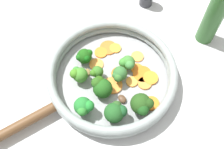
{
  "coord_description": "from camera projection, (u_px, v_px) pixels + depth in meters",
  "views": [
    {
      "loc": [
        0.03,
        0.32,
        0.59
      ],
      "look_at": [
        0.0,
        0.0,
        0.03
      ],
      "focal_mm": 42.0,
      "sensor_mm": 36.0,
      "label": 1
    }
  ],
  "objects": [
    {
      "name": "ground_plane",
      "position": [
        112.0,
        80.0,
        0.67
      ],
      "size": [
        4.0,
        4.0,
        0.0
      ],
      "primitive_type": "plane",
      "color": "#B8BCBF"
    },
    {
      "name": "skillet",
      "position": [
        112.0,
        79.0,
        0.66
      ],
      "size": [
        0.3,
        0.3,
        0.01
      ],
      "primitive_type": "cylinder",
      "color": "#939699",
      "rests_on": "ground_plane"
    },
    {
      "name": "skillet_rim_wall",
      "position": [
        112.0,
        73.0,
        0.64
      ],
      "size": [
        0.32,
        0.32,
        0.04
      ],
      "color": "#8D9998",
      "rests_on": "skillet"
    },
    {
      "name": "skillet_handle",
      "position": [
        15.0,
        128.0,
        0.58
      ],
      "size": [
        0.2,
        0.11,
        0.02
      ],
      "primitive_type": "cylinder",
      "rotation": [
        1.57,
        0.0,
        2.02
      ],
      "color": "brown",
      "rests_on": "skillet"
    },
    {
      "name": "skillet_rivet_left",
      "position": [
        56.0,
        93.0,
        0.63
      ],
      "size": [
        0.01,
        0.01,
        0.01
      ],
      "primitive_type": "sphere",
      "color": "#94939D",
      "rests_on": "skillet"
    },
    {
      "name": "skillet_rivet_right",
      "position": [
        69.0,
        115.0,
        0.6
      ],
      "size": [
        0.01,
        0.01,
        0.01
      ],
      "primitive_type": "sphere",
      "color": "gray",
      "rests_on": "skillet"
    },
    {
      "name": "carrot_slice_0",
      "position": [
        108.0,
        48.0,
        0.7
      ],
      "size": [
        0.06,
        0.06,
        0.0
      ],
      "primitive_type": "cylinder",
      "rotation": [
        0.0,
        0.0,
        2.84
      ],
      "color": "orange",
      "rests_on": "skillet"
    },
    {
      "name": "carrot_slice_1",
      "position": [
        119.0,
        74.0,
        0.66
      ],
      "size": [
        0.05,
        0.05,
        0.0
      ],
      "primitive_type": "cylinder",
      "rotation": [
        0.0,
        0.0,
        6.02
      ],
      "color": "orange",
      "rests_on": "skillet"
    },
    {
      "name": "carrot_slice_2",
      "position": [
        151.0,
        78.0,
        0.65
      ],
      "size": [
        0.05,
        0.05,
        0.01
      ],
      "primitive_type": "cylinder",
      "rotation": [
        0.0,
        0.0,
        3.82
      ],
      "color": "orange",
      "rests_on": "skillet"
    },
    {
      "name": "carrot_slice_3",
      "position": [
        145.0,
        83.0,
        0.64
      ],
      "size": [
        0.03,
        0.03,
        0.01
      ],
      "primitive_type": "cylinder",
      "rotation": [
        0.0,
        0.0,
        1.57
      ],
      "color": "orange",
      "rests_on": "skillet"
    },
    {
      "name": "carrot_slice_4",
      "position": [
        152.0,
        103.0,
        0.62
      ],
      "size": [
        0.05,
        0.05,
        0.01
      ],
      "primitive_type": "cylinder",
      "rotation": [
        0.0,
        0.0,
        5.4
      ],
      "color": "orange",
      "rests_on": "skillet"
    },
    {
      "name": "carrot_slice_5",
      "position": [
        132.0,
        82.0,
        0.65
      ],
      "size": [
        0.04,
        0.04,
        0.0
      ],
      "primitive_type": "cylinder",
      "rotation": [
        0.0,
        0.0,
        5.99
      ],
      "color": "#F3983C",
      "rests_on": "skillet"
    },
    {
      "name": "carrot_slice_6",
      "position": [
        137.0,
        57.0,
        0.69
      ],
      "size": [
        0.04,
        0.04,
        0.0
      ],
      "primitive_type": "cylinder",
      "rotation": [
        0.0,
        0.0,
        1.42
      ],
      "color": "#F79241",
      "rests_on": "skillet"
    },
    {
      "name": "carrot_slice_7",
      "position": [
        137.0,
        69.0,
        0.67
      ],
      "size": [
        0.04,
        0.04,
        0.0
      ],
      "primitive_type": "cylinder",
      "rotation": [
        0.0,
        0.0,
        5.78
      ],
      "color": "orange",
      "rests_on": "skillet"
    },
    {
      "name": "carrot_slice_8",
      "position": [
        101.0,
        52.0,
        0.69
      ],
      "size": [
        0.05,
        0.05,
        0.0
      ],
      "primitive_type": "cylinder",
      "rotation": [
        0.0,
        0.0,
        2.43
      ],
      "color": "orange",
      "rests_on": "skillet"
    },
    {
      "name": "carrot_slice_9",
      "position": [
        96.0,
        64.0,
        0.67
      ],
      "size": [
        0.05,
        0.05,
        0.0
      ],
      "primitive_type": "cylinder",
      "rotation": [
        0.0,
        0.0,
        2.22
      ],
      "color": "#F2963D",
      "rests_on": "skillet"
    },
    {
      "name": "carrot_slice_10",
      "position": [
        144.0,
        106.0,
        0.62
      ],
      "size": [
        0.04,
        0.04,
        0.0
      ],
      "primitive_type": "cylinder",
      "rotation": [
        0.0,
        0.0,
        3.74
      ],
      "color": "orange",
      "rests_on": "skillet"
    },
    {
      "name": "carrot_slice_11",
      "position": [
        112.0,
        85.0,
        0.64
      ],
      "size": [
        0.06,
        0.06,
        0.01
      ],
      "primitive_type": "cylinder",
      "rotation": [
        0.0,
        0.0,
        3.43
      ],
      "color": "orange",
      "rests_on": "skillet"
    },
    {
      "name": "carrot_slice_12",
      "position": [
        115.0,
        48.0,
        0.7
      ],
      "size": [
        0.04,
        0.04,
        0.0
      ],
      "primitive_type": "cylinder",
      "rotation": [
        0.0,
        0.0,
        4.43
      ],
      "color": "orange",
      "rests_on": "skillet"
    },
    {
      "name": "carrot_slice_13",
      "position": [
        142.0,
        73.0,
        0.66
      ],
      "size": [
        0.06,
        0.06,
        0.01
      ],
      "primitive_type": "cylinder",
      "rotation": [
        0.0,
        0.0,
        5.02
      ],
      "color": "orange",
      "rests_on": "skillet"
    },
    {
      "name": "broccoli_floret_0",
      "position": [
        142.0,
        105.0,
        0.58
      ],
      "size": [
        0.05,
        0.05,
        0.06
      ],
      "color": "#7FAD61",
      "rests_on": "skillet"
    },
    {
      "name": "broccoli_floret_1",
      "position": [
        85.0,
        56.0,
        0.66
      ],
      "size": [
        0.04,
        0.04,
        0.04
      ],
      "color": "#66974F",
      "rests_on": "skillet"
    },
    {
      "name": "broccoli_floret_2",
      "position": [
        101.0,
        86.0,
        0.61
      ],
      "size": [
        0.05,
        0.05,
        0.05
      ],
      "color": "#7BA46D",
      "rests_on": "skillet"
    },
    {
      "name": "broccoli_floret_3",
      "position": [
        97.0,
        72.0,
        0.63
      ],
      "size": [
        0.03,
        0.03,
        0.04
      ],
      "color": "#709D50",
      "rests_on": "skillet"
    },
    {
      "name": "broccoli_floret_4",
      "position": [
        119.0,
        75.0,
        0.63
      ],
      "size": [
        0.04,
        0.04,
        0.05
      ],
      "color": "#81B55F",
      "rests_on": "skillet"
    },
    {
      "name": "broccoli_floret_5",
      "position": [
        127.0,
        63.0,
        0.65
      ],
      "size": [
        0.04,
        0.04,
        0.04
      ],
      "color": "#76A554",
      "rests_on": "skillet"
    },
    {
      "name": "broccoli_floret_6",
      "position": [
        84.0,
        107.0,
        0.58
      ],
      "size": [
        0.05,
        0.05,
        0.05
      ],
      "color": "#7CB55E",
      "rests_on": "skillet"
    },
    {
      "name": "broccoli_floret_7",
      "position": [
        116.0,
        112.0,
        0.58
      ],
      "size": [
        0.05,
        0.05,
        0.05
      ],
      "color": "olive",
      "rests_on": "skillet"
    },
    {
      "name": "broccoli_floret_8",
      "position": [
        79.0,
        74.0,
        0.63
      ],
      "size": [
        0.04,
        0.04,
        0.05
      ],
      "color": "#73A75E",
      "rests_on": "skillet"
    },
    {
      "name": "mushroom_piece_0",
      "position": [
        87.0,
        72.0,
        0.66
      ],
      "size": [
        0.02,
        0.02,
        0.01
      ],
      "primitive_type": "ellipsoid",
      "rotation": [
        0.0,
        0.0,
        4.58
      ],
      "color": "olive",
      "rests_on": "skillet"
    },
    {
      "name": "mushroom_piece_1",
      "position": [
        122.0,
        99.0,
        0.62
      ],
      "size": [
        0.03,
        0.03,
        0.01
      ],
      "primitive_type": "ellipsoid",
      "rotation": [
        0.0,
        0.0,
        2.1
      ],
      "color": "brown",
      "rests_on": "skillet"
    },
    {
      "name": "oil_bottle",
      "position": [
        215.0,
        13.0,
        0.65
      ],
      "size": [
        0.05,
        0.05,
        0.23
      ],
      "color": "#2D5B28",
      "rests_on": "ground_plane"
    }
  ]
}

